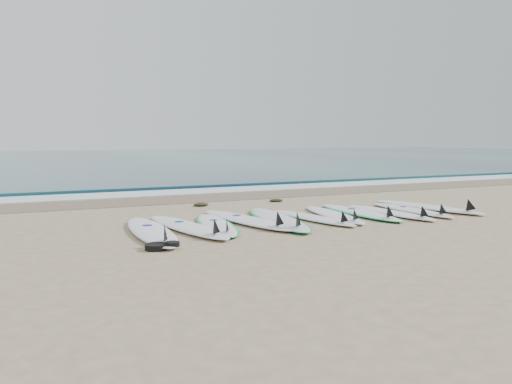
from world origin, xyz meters
name	(u,v)px	position (x,y,z in m)	size (l,w,h in m)	color
ground	(307,219)	(0.00, 0.00, 0.00)	(120.00, 120.00, 0.00)	tan
ocean	(89,158)	(0.00, 32.50, 0.01)	(120.00, 55.00, 0.03)	#1E5662
wet_sand_band	(226,197)	(0.00, 4.10, 0.01)	(120.00, 1.80, 0.01)	brown
foam_band	(208,191)	(0.00, 5.50, 0.02)	(120.00, 1.40, 0.04)	silver
wave_crest	(192,186)	(0.00, 7.00, 0.05)	(120.00, 1.00, 0.10)	#1E5662
surfboard_0	(152,231)	(-3.06, -0.28, 0.06)	(0.72, 2.88, 0.37)	white
surfboard_1	(188,226)	(-2.40, -0.11, 0.06)	(0.98, 2.80, 0.35)	white
surfboard_2	(217,224)	(-1.87, -0.06, 0.05)	(0.98, 2.49, 0.31)	white
surfboard_3	(247,219)	(-1.21, 0.11, 0.06)	(1.02, 2.86, 0.36)	white
surfboard_4	(278,219)	(-0.65, -0.04, 0.06)	(1.16, 2.99, 0.37)	silver
surfboard_5	(314,217)	(0.05, -0.15, 0.05)	(0.84, 2.39, 0.30)	white
surfboard_6	(335,214)	(0.61, -0.02, 0.05)	(0.88, 2.50, 0.31)	white
surfboard_7	(360,212)	(1.26, 0.03, 0.05)	(0.67, 2.60, 0.33)	white
surfboard_8	(391,212)	(1.82, -0.26, 0.05)	(0.66, 2.46, 0.31)	white
surfboard_9	(413,210)	(2.46, -0.18, 0.05)	(0.56, 2.42, 0.31)	white
surfboard_10	(429,207)	(3.09, -0.01, 0.06)	(1.04, 2.83, 0.35)	white
seaweed_near	(201,205)	(-1.22, 2.65, 0.03)	(0.36, 0.28, 0.07)	black
seaweed_far	(276,200)	(0.71, 2.61, 0.03)	(0.35, 0.27, 0.07)	black
leash_coil	(160,246)	(-3.21, -1.38, 0.05)	(0.46, 0.36, 0.11)	black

